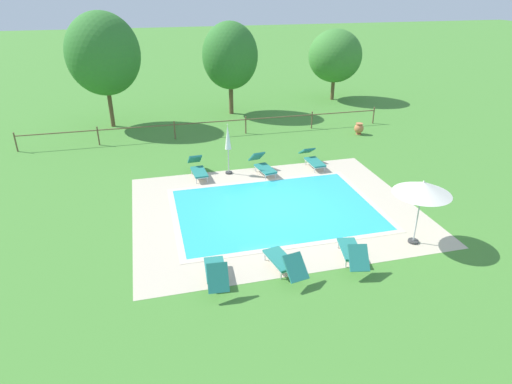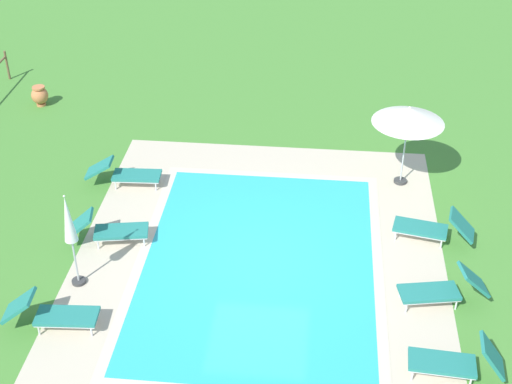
{
  "view_description": "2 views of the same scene",
  "coord_description": "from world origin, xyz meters",
  "px_view_note": "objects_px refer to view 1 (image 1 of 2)",
  "views": [
    {
      "loc": [
        -4.62,
        -14.89,
        8.17
      ],
      "look_at": [
        -0.67,
        0.5,
        0.6
      ],
      "focal_mm": 31.04,
      "sensor_mm": 36.0,
      "label": 1
    },
    {
      "loc": [
        -13.41,
        -1.26,
        10.97
      ],
      "look_at": [
        1.5,
        0.21,
        1.03
      ],
      "focal_mm": 51.36,
      "sensor_mm": 36.0,
      "label": 2
    }
  ],
  "objects_px": {
    "tree_centre": "(335,56)",
    "terracotta_urn_near_fence": "(359,128)",
    "sun_lounger_north_far": "(263,165)",
    "patio_umbrella_closed_row_centre": "(228,140)",
    "tree_west_mid": "(103,54)",
    "sun_lounger_north_end": "(352,252)",
    "tree_far_west": "(230,56)",
    "sun_lounger_north_near_steps": "(198,168)",
    "sun_lounger_south_near_corner": "(313,159)",
    "sun_lounger_south_mid": "(284,262)",
    "patio_umbrella_open_foreground": "(423,188)",
    "sun_lounger_north_mid": "(216,272)"
  },
  "relations": [
    {
      "from": "tree_centre",
      "to": "terracotta_urn_near_fence",
      "type": "bearing_deg",
      "value": -102.85
    },
    {
      "from": "sun_lounger_north_far",
      "to": "tree_centre",
      "type": "bearing_deg",
      "value": 54.68
    },
    {
      "from": "tree_centre",
      "to": "patio_umbrella_closed_row_centre",
      "type": "bearing_deg",
      "value": -130.52
    },
    {
      "from": "tree_west_mid",
      "to": "patio_umbrella_closed_row_centre",
      "type": "bearing_deg",
      "value": -58.99
    },
    {
      "from": "sun_lounger_north_end",
      "to": "sun_lounger_north_far",
      "type": "bearing_deg",
      "value": 96.13
    },
    {
      "from": "sun_lounger_north_far",
      "to": "tree_far_west",
      "type": "xyz_separation_m",
      "value": [
        0.65,
        10.6,
        3.44
      ]
    },
    {
      "from": "terracotta_urn_near_fence",
      "to": "tree_west_mid",
      "type": "height_order",
      "value": "tree_west_mid"
    },
    {
      "from": "sun_lounger_north_end",
      "to": "sun_lounger_north_near_steps",
      "type": "bearing_deg",
      "value": 115.07
    },
    {
      "from": "sun_lounger_north_far",
      "to": "sun_lounger_south_near_corner",
      "type": "xyz_separation_m",
      "value": [
        2.58,
        0.23,
        -0.02
      ]
    },
    {
      "from": "sun_lounger_south_mid",
      "to": "terracotta_urn_near_fence",
      "type": "height_order",
      "value": "sun_lounger_south_mid"
    },
    {
      "from": "sun_lounger_north_end",
      "to": "terracotta_urn_near_fence",
      "type": "xyz_separation_m",
      "value": [
        6.18,
        12.06,
        -0.02
      ]
    },
    {
      "from": "tree_centre",
      "to": "sun_lounger_south_near_corner",
      "type": "bearing_deg",
      "value": -117.18
    },
    {
      "from": "sun_lounger_north_far",
      "to": "sun_lounger_north_end",
      "type": "xyz_separation_m",
      "value": [
        0.84,
        -7.83,
        0.01
      ]
    },
    {
      "from": "patio_umbrella_open_foreground",
      "to": "tree_west_mid",
      "type": "bearing_deg",
      "value": 122.12
    },
    {
      "from": "tree_west_mid",
      "to": "terracotta_urn_near_fence",
      "type": "bearing_deg",
      "value": -20.53
    },
    {
      "from": "sun_lounger_north_mid",
      "to": "patio_umbrella_open_foreground",
      "type": "relative_size",
      "value": 0.79
    },
    {
      "from": "tree_far_west",
      "to": "sun_lounger_north_far",
      "type": "bearing_deg",
      "value": -93.53
    },
    {
      "from": "sun_lounger_north_mid",
      "to": "sun_lounger_south_near_corner",
      "type": "height_order",
      "value": "sun_lounger_north_mid"
    },
    {
      "from": "sun_lounger_north_near_steps",
      "to": "sun_lounger_south_near_corner",
      "type": "relative_size",
      "value": 0.97
    },
    {
      "from": "sun_lounger_north_far",
      "to": "sun_lounger_north_mid",
      "type": "bearing_deg",
      "value": -114.44
    },
    {
      "from": "sun_lounger_north_near_steps",
      "to": "tree_centre",
      "type": "xyz_separation_m",
      "value": [
        11.94,
        12.22,
        2.85
      ]
    },
    {
      "from": "sun_lounger_south_near_corner",
      "to": "tree_centre",
      "type": "xyz_separation_m",
      "value": [
        6.35,
        12.38,
        2.87
      ]
    },
    {
      "from": "sun_lounger_south_near_corner",
      "to": "sun_lounger_north_far",
      "type": "bearing_deg",
      "value": -174.84
    },
    {
      "from": "patio_umbrella_closed_row_centre",
      "to": "tree_west_mid",
      "type": "bearing_deg",
      "value": 121.01
    },
    {
      "from": "sun_lounger_north_near_steps",
      "to": "sun_lounger_north_end",
      "type": "height_order",
      "value": "sun_lounger_north_end"
    },
    {
      "from": "terracotta_urn_near_fence",
      "to": "tree_west_mid",
      "type": "distance_m",
      "value": 15.6
    },
    {
      "from": "sun_lounger_north_far",
      "to": "sun_lounger_north_end",
      "type": "distance_m",
      "value": 7.87
    },
    {
      "from": "patio_umbrella_open_foreground",
      "to": "tree_west_mid",
      "type": "height_order",
      "value": "tree_west_mid"
    },
    {
      "from": "sun_lounger_north_end",
      "to": "sun_lounger_south_near_corner",
      "type": "xyz_separation_m",
      "value": [
        1.74,
        8.06,
        -0.02
      ]
    },
    {
      "from": "terracotta_urn_near_fence",
      "to": "tree_far_west",
      "type": "height_order",
      "value": "tree_far_west"
    },
    {
      "from": "sun_lounger_south_near_corner",
      "to": "patio_umbrella_open_foreground",
      "type": "bearing_deg",
      "value": -83.47
    },
    {
      "from": "sun_lounger_north_mid",
      "to": "tree_centre",
      "type": "distance_m",
      "value": 24.14
    },
    {
      "from": "sun_lounger_south_near_corner",
      "to": "patio_umbrella_open_foreground",
      "type": "xyz_separation_m",
      "value": [
        0.86,
        -7.5,
        1.71
      ]
    },
    {
      "from": "sun_lounger_south_near_corner",
      "to": "tree_west_mid",
      "type": "bearing_deg",
      "value": 136.19
    },
    {
      "from": "sun_lounger_north_far",
      "to": "tree_centre",
      "type": "relative_size",
      "value": 0.4
    },
    {
      "from": "tree_far_west",
      "to": "tree_west_mid",
      "type": "distance_m",
      "value": 7.85
    },
    {
      "from": "sun_lounger_north_end",
      "to": "terracotta_urn_near_fence",
      "type": "distance_m",
      "value": 13.55
    },
    {
      "from": "sun_lounger_north_end",
      "to": "tree_west_mid",
      "type": "xyz_separation_m",
      "value": [
        -7.94,
        17.34,
        3.97
      ]
    },
    {
      "from": "sun_lounger_north_near_steps",
      "to": "sun_lounger_north_mid",
      "type": "distance_m",
      "value": 8.26
    },
    {
      "from": "terracotta_urn_near_fence",
      "to": "sun_lounger_south_mid",
      "type": "bearing_deg",
      "value": -125.08
    },
    {
      "from": "sun_lounger_north_mid",
      "to": "tree_far_west",
      "type": "distance_m",
      "value": 19.23
    },
    {
      "from": "sun_lounger_north_end",
      "to": "tree_centre",
      "type": "relative_size",
      "value": 0.39
    },
    {
      "from": "sun_lounger_north_mid",
      "to": "tree_far_west",
      "type": "height_order",
      "value": "tree_far_west"
    },
    {
      "from": "sun_lounger_north_near_steps",
      "to": "sun_lounger_south_near_corner",
      "type": "bearing_deg",
      "value": -1.63
    },
    {
      "from": "tree_centre",
      "to": "sun_lounger_south_mid",
      "type": "bearing_deg",
      "value": -116.91
    },
    {
      "from": "sun_lounger_north_far",
      "to": "tree_far_west",
      "type": "relative_size",
      "value": 0.34
    },
    {
      "from": "sun_lounger_north_mid",
      "to": "patio_umbrella_open_foreground",
      "type": "height_order",
      "value": "patio_umbrella_open_foreground"
    },
    {
      "from": "patio_umbrella_open_foreground",
      "to": "tree_centre",
      "type": "xyz_separation_m",
      "value": [
        5.5,
        19.87,
        1.16
      ]
    },
    {
      "from": "sun_lounger_north_mid",
      "to": "tree_west_mid",
      "type": "distance_m",
      "value": 18.15
    },
    {
      "from": "terracotta_urn_near_fence",
      "to": "tree_west_mid",
      "type": "bearing_deg",
      "value": 159.47
    }
  ]
}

